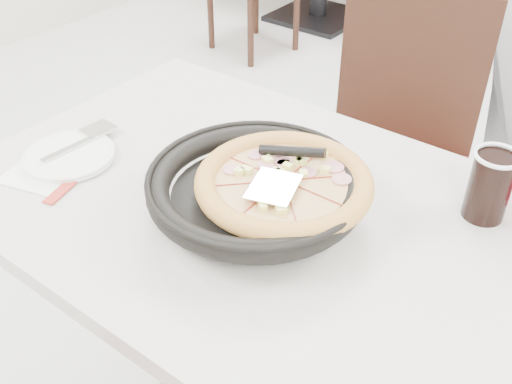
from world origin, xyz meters
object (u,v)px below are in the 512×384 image
Objects in this scene: main_table at (258,328)px; pizza at (284,190)px; pizza_pan at (256,195)px; side_plate at (69,156)px; cola_glass at (489,187)px; chair_far at (389,173)px.

pizza reaches higher than main_table.
main_table is 0.44m from pizza.
pizza_pan is 0.45m from side_plate.
cola_glass is at bearing 36.55° from pizza_pan.
side_plate is (-0.48, -0.12, -0.05)m from pizza.
cola_glass reaches higher than pizza_pan.
chair_far is 2.98× the size of pizza_pan.
main_table is 0.42m from pizza_pan.
side_plate is (-0.42, -0.76, 0.28)m from chair_far.
cola_glass reaches higher than main_table.
side_plate is (-0.43, -0.10, -0.03)m from pizza_pan.
main_table is at bearing -148.50° from cola_glass.
side_plate is at bearing -162.55° from main_table.
pizza_pan is 1.12× the size of pizza.
chair_far reaches higher than main_table.
chair_far is 0.91m from side_plate.
pizza_pan is 1.64× the size of side_plate.
chair_far reaches higher than side_plate.
pizza is at bearing 79.02° from chair_far.
pizza_pan is 2.46× the size of cola_glass.
main_table is 0.64m from chair_far.
pizza_pan reaches higher than main_table.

